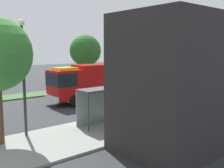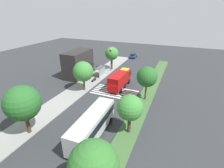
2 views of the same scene
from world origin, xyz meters
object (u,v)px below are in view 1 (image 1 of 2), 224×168
(street_lamp, at_px, (23,69))
(median_tree_center, at_px, (85,51))
(fire_truck, at_px, (91,81))
(median_tree_west, at_px, (144,55))
(transit_bus, at_px, (179,70))
(bench_near_shelter, at_px, (142,108))
(bus_stop_shelter, at_px, (101,98))
(sidewalk_tree_center, at_px, (180,56))
(median_tree_far_west, at_px, (185,52))

(street_lamp, height_order, median_tree_center, median_tree_center)
(fire_truck, relative_size, median_tree_west, 1.52)
(transit_bus, bearing_deg, bench_near_shelter, -153.70)
(median_tree_center, bearing_deg, bus_stop_shelter, 59.69)
(transit_bus, relative_size, bench_near_shelter, 6.53)
(sidewalk_tree_center, bearing_deg, transit_bus, -144.10)
(transit_bus, relative_size, street_lamp, 1.57)
(street_lamp, xyz_separation_m, median_tree_west, (-23.88, -13.14, 0.21))
(transit_bus, bearing_deg, street_lamp, -163.76)
(sidewalk_tree_center, distance_m, median_tree_far_west, 24.33)
(bus_stop_shelter, relative_size, bench_near_shelter, 2.19)
(fire_truck, height_order, bench_near_shelter, fire_truck)
(fire_truck, xyz_separation_m, sidewalk_tree_center, (-5.05, 6.75, 2.48))
(bench_near_shelter, bearing_deg, median_tree_far_west, -151.34)
(street_lamp, distance_m, median_tree_center, 18.54)
(sidewalk_tree_center, relative_size, median_tree_far_west, 0.99)
(fire_truck, distance_m, median_tree_west, 16.37)
(bench_near_shelter, bearing_deg, street_lamp, -5.19)
(median_tree_west, bearing_deg, street_lamp, 28.81)
(bus_stop_shelter, distance_m, sidewalk_tree_center, 9.68)
(fire_truck, relative_size, street_lamp, 1.37)
(median_tree_far_west, relative_size, median_tree_center, 0.98)
(fire_truck, distance_m, bench_near_shelter, 7.31)
(transit_bus, relative_size, median_tree_west, 1.74)
(street_lamp, xyz_separation_m, median_tree_center, (-13.05, -13.14, 0.90))
(bus_stop_shelter, xyz_separation_m, street_lamp, (4.91, -0.80, 2.15))
(transit_bus, height_order, sidewalk_tree_center, sidewalk_tree_center)
(sidewalk_tree_center, bearing_deg, street_lamp, -1.61)
(median_tree_far_west, bearing_deg, fire_truck, 15.04)
(bus_stop_shelter, bearing_deg, median_tree_west, -143.71)
(street_lamp, bearing_deg, median_tree_west, -151.19)
(median_tree_far_west, height_order, median_tree_west, median_tree_far_west)
(bus_stop_shelter, xyz_separation_m, sidewalk_tree_center, (-9.30, -0.40, 2.63))
(median_tree_far_west, distance_m, median_tree_west, 10.55)
(fire_truck, xyz_separation_m, transit_bus, (-17.49, -2.25, 0.07))
(fire_truck, bearing_deg, median_tree_west, -154.65)
(fire_truck, relative_size, sidewalk_tree_center, 1.39)
(bench_near_shelter, xyz_separation_m, median_tree_far_west, (-25.52, -13.94, 3.96))
(street_lamp, bearing_deg, bench_near_shelter, 174.81)
(transit_bus, xyz_separation_m, bus_stop_shelter, (21.74, 9.40, -0.22))
(transit_bus, distance_m, median_tree_center, 14.60)
(median_tree_far_west, bearing_deg, street_lamp, 20.89)
(bus_stop_shelter, height_order, bench_near_shelter, bus_stop_shelter)
(transit_bus, height_order, median_tree_center, median_tree_center)
(bench_near_shelter, height_order, median_tree_west, median_tree_west)
(sidewalk_tree_center, bearing_deg, bus_stop_shelter, 2.46)
(transit_bus, bearing_deg, sidewalk_tree_center, -145.75)
(sidewalk_tree_center, xyz_separation_m, median_tree_center, (1.16, -13.54, 0.41))
(transit_bus, distance_m, sidewalk_tree_center, 15.54)
(bench_near_shelter, distance_m, median_tree_west, 20.79)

